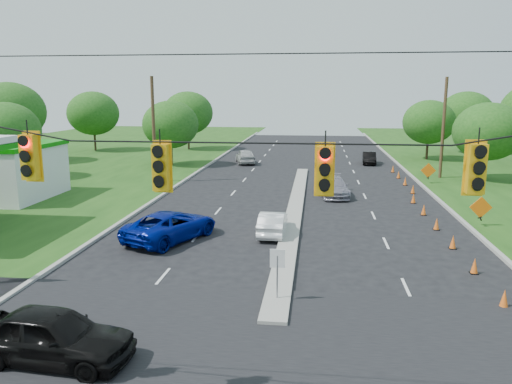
# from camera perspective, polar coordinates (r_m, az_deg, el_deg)

# --- Properties ---
(curb_left) EXTENTS (0.25, 110.00, 0.16)m
(curb_left) POSITION_cam_1_polar(r_m,az_deg,el_deg) (43.53, -8.38, 1.07)
(curb_left) COLOR gray
(curb_left) RESTS_ON ground
(curb_right) EXTENTS (0.25, 110.00, 0.16)m
(curb_right) POSITION_cam_1_polar(r_m,az_deg,el_deg) (42.92, 18.63, 0.44)
(curb_right) COLOR gray
(curb_right) RESTS_ON ground
(median) EXTENTS (1.00, 34.00, 0.18)m
(median) POSITION_cam_1_polar(r_m,az_deg,el_deg) (33.23, 4.48, -2.03)
(median) COLOR gray
(median) RESTS_ON ground
(median_sign) EXTENTS (0.55, 0.06, 2.05)m
(median_sign) POSITION_cam_1_polar(r_m,az_deg,el_deg) (18.42, 2.45, -8.29)
(median_sign) COLOR gray
(median_sign) RESTS_ON ground
(signal_span) EXTENTS (25.60, 0.32, 9.00)m
(signal_span) POSITION_cam_1_polar(r_m,az_deg,el_deg) (10.74, -0.62, -3.06)
(signal_span) COLOR #422D1C
(signal_span) RESTS_ON ground
(utility_pole_far_left) EXTENTS (0.28, 0.28, 9.00)m
(utility_pole_far_left) POSITION_cam_1_polar(r_m,az_deg,el_deg) (43.67, -11.61, 6.94)
(utility_pole_far_left) COLOR #422D1C
(utility_pole_far_left) RESTS_ON ground
(utility_pole_far_right) EXTENTS (0.28, 0.28, 9.00)m
(utility_pole_far_right) POSITION_cam_1_polar(r_m,az_deg,el_deg) (47.74, 20.62, 6.81)
(utility_pole_far_right) COLOR #422D1C
(utility_pole_far_right) RESTS_ON ground
(cone_1) EXTENTS (0.32, 0.32, 0.70)m
(cone_1) POSITION_cam_1_polar(r_m,az_deg,el_deg) (20.42, 26.51, -10.85)
(cone_1) COLOR orange
(cone_1) RESTS_ON ground
(cone_2) EXTENTS (0.32, 0.32, 0.70)m
(cone_2) POSITION_cam_1_polar(r_m,az_deg,el_deg) (23.54, 23.70, -7.72)
(cone_2) COLOR orange
(cone_2) RESTS_ON ground
(cone_3) EXTENTS (0.32, 0.32, 0.70)m
(cone_3) POSITION_cam_1_polar(r_m,az_deg,el_deg) (26.75, 21.59, -5.33)
(cone_3) COLOR orange
(cone_3) RESTS_ON ground
(cone_4) EXTENTS (0.32, 0.32, 0.70)m
(cone_4) POSITION_cam_1_polar(r_m,az_deg,el_deg) (30.02, 19.94, -3.44)
(cone_4) COLOR orange
(cone_4) RESTS_ON ground
(cone_5) EXTENTS (0.32, 0.32, 0.70)m
(cone_5) POSITION_cam_1_polar(r_m,az_deg,el_deg) (33.34, 18.63, -1.93)
(cone_5) COLOR orange
(cone_5) RESTS_ON ground
(cone_6) EXTENTS (0.32, 0.32, 0.70)m
(cone_6) POSITION_cam_1_polar(r_m,az_deg,el_deg) (36.70, 17.55, -0.69)
(cone_6) COLOR orange
(cone_6) RESTS_ON ground
(cone_7) EXTENTS (0.32, 0.32, 0.70)m
(cone_7) POSITION_cam_1_polar(r_m,az_deg,el_deg) (40.18, 17.50, 0.32)
(cone_7) COLOR orange
(cone_7) RESTS_ON ground
(cone_8) EXTENTS (0.32, 0.32, 0.70)m
(cone_8) POSITION_cam_1_polar(r_m,az_deg,el_deg) (43.57, 16.69, 1.19)
(cone_8) COLOR orange
(cone_8) RESTS_ON ground
(cone_9) EXTENTS (0.32, 0.32, 0.70)m
(cone_9) POSITION_cam_1_polar(r_m,az_deg,el_deg) (46.98, 15.99, 1.93)
(cone_9) COLOR orange
(cone_9) RESTS_ON ground
(cone_10) EXTENTS (0.32, 0.32, 0.70)m
(cone_10) POSITION_cam_1_polar(r_m,az_deg,el_deg) (50.40, 15.38, 2.57)
(cone_10) COLOR orange
(cone_10) RESTS_ON ground
(work_sign_1) EXTENTS (1.27, 0.58, 1.37)m
(work_sign_1) POSITION_cam_1_polar(r_m,az_deg,el_deg) (31.49, 24.30, -1.72)
(work_sign_1) COLOR black
(work_sign_1) RESTS_ON ground
(work_sign_2) EXTENTS (1.27, 0.58, 1.37)m
(work_sign_2) POSITION_cam_1_polar(r_m,az_deg,el_deg) (44.81, 19.09, 2.27)
(work_sign_2) COLOR black
(work_sign_2) RESTS_ON ground
(tree_2) EXTENTS (5.88, 5.88, 6.86)m
(tree_2) POSITION_cam_1_polar(r_m,az_deg,el_deg) (49.64, -26.65, 6.29)
(tree_2) COLOR black
(tree_2) RESTS_ON ground
(tree_3) EXTENTS (7.56, 7.56, 8.82)m
(tree_3) POSITION_cam_1_polar(r_m,az_deg,el_deg) (61.21, -26.33, 8.21)
(tree_3) COLOR black
(tree_3) RESTS_ON ground
(tree_4) EXTENTS (6.72, 6.72, 7.84)m
(tree_4) POSITION_cam_1_polar(r_m,az_deg,el_deg) (69.82, -18.10, 8.54)
(tree_4) COLOR black
(tree_4) RESTS_ON ground
(tree_5) EXTENTS (5.88, 5.88, 6.86)m
(tree_5) POSITION_cam_1_polar(r_m,az_deg,el_deg) (53.65, -9.75, 7.60)
(tree_5) COLOR black
(tree_5) RESTS_ON ground
(tree_6) EXTENTS (6.72, 6.72, 7.84)m
(tree_6) POSITION_cam_1_polar(r_m,az_deg,el_deg) (68.59, -7.79, 8.95)
(tree_6) COLOR black
(tree_6) RESTS_ON ground
(tree_9) EXTENTS (5.88, 5.88, 6.86)m
(tree_9) POSITION_cam_1_polar(r_m,az_deg,el_deg) (47.74, 24.99, 6.28)
(tree_9) COLOR black
(tree_9) RESTS_ON ground
(tree_11) EXTENTS (6.72, 6.72, 7.84)m
(tree_11) POSITION_cam_1_polar(r_m,az_deg,el_deg) (68.94, 22.90, 8.19)
(tree_11) COLOR black
(tree_11) RESTS_ON ground
(tree_12) EXTENTS (5.88, 5.88, 6.86)m
(tree_12) POSITION_cam_1_polar(r_m,az_deg,el_deg) (60.74, 19.15, 7.56)
(tree_12) COLOR black
(tree_12) RESTS_ON ground
(black_sedan) EXTENTS (4.86, 2.27, 1.61)m
(black_sedan) POSITION_cam_1_polar(r_m,az_deg,el_deg) (15.95, -22.25, -14.96)
(black_sedan) COLOR black
(black_sedan) RESTS_ON ground
(white_sedan) EXTENTS (1.40, 3.94, 1.29)m
(white_sedan) POSITION_cam_1_polar(r_m,az_deg,el_deg) (27.25, 1.93, -3.57)
(white_sedan) COLOR silver
(white_sedan) RESTS_ON ground
(blue_pickup) EXTENTS (4.66, 6.17, 1.56)m
(blue_pickup) POSITION_cam_1_polar(r_m,az_deg,el_deg) (26.63, -9.70, -3.79)
(blue_pickup) COLOR #001084
(blue_pickup) RESTS_ON ground
(silver_car_far) EXTENTS (2.45, 5.07, 1.42)m
(silver_car_far) POSITION_cam_1_polar(r_m,az_deg,el_deg) (37.81, 8.88, 0.60)
(silver_car_far) COLOR gray
(silver_car_far) RESTS_ON ground
(silver_car_oncoming) EXTENTS (2.96, 4.92, 1.57)m
(silver_car_oncoming) POSITION_cam_1_polar(r_m,az_deg,el_deg) (54.76, -1.22, 4.10)
(silver_car_oncoming) COLOR #B2B2B2
(silver_car_oncoming) RESTS_ON ground
(dark_car_receding) EXTENTS (1.64, 4.08, 1.32)m
(dark_car_receding) POSITION_cam_1_polar(r_m,az_deg,el_deg) (55.75, 12.81, 3.82)
(dark_car_receding) COLOR black
(dark_car_receding) RESTS_ON ground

